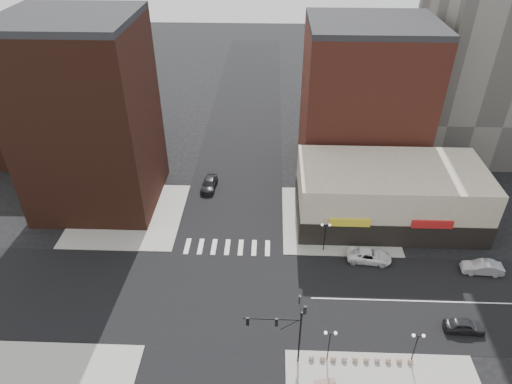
{
  "coord_description": "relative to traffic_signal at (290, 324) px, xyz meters",
  "views": [
    {
      "loc": [
        5.18,
        -35.53,
        38.29
      ],
      "look_at": [
        3.68,
        4.62,
        11.0
      ],
      "focal_mm": 32.0,
      "sensor_mm": 36.0,
      "label": 1
    }
  ],
  "objects": [
    {
      "name": "ground",
      "position": [
        -7.24,
        7.83,
        -4.96
      ],
      "size": [
        240.0,
        240.0,
        0.0
      ],
      "primitive_type": "plane",
      "color": "black",
      "rests_on": "ground"
    },
    {
      "name": "bollard_row",
      "position": [
        6.99,
        -0.17,
        -4.57
      ],
      "size": [
        9.99,
        0.54,
        0.54
      ],
      "color": "#9F836D",
      "rests_on": "sidewalk_se"
    },
    {
      "name": "stone_bench",
      "position": [
        3.3,
        -2.8,
        -4.6
      ],
      "size": [
        2.01,
        0.94,
        0.45
      ],
      "rotation": [
        0.0,
        0.0,
        0.19
      ],
      "color": "#8B6960",
      "rests_on": "sidewalk_se"
    },
    {
      "name": "traffic_signal",
      "position": [
        0.0,
        0.0,
        0.0
      ],
      "size": [
        5.59,
        3.09,
        7.77
      ],
      "color": "black",
      "rests_on": "ground"
    },
    {
      "name": "road_ns",
      "position": [
        -7.24,
        7.83,
        -4.95
      ],
      "size": [
        14.0,
        200.0,
        0.02
      ],
      "primitive_type": "cube",
      "color": "black",
      "rests_on": "ground"
    },
    {
      "name": "road_ew",
      "position": [
        -7.24,
        7.83,
        -4.95
      ],
      "size": [
        200.0,
        14.0,
        0.02
      ],
      "primitive_type": "cube",
      "color": "black",
      "rests_on": "ground"
    },
    {
      "name": "sidewalk_nw",
      "position": [
        -21.74,
        22.33,
        -4.9
      ],
      "size": [
        15.0,
        15.0,
        0.12
      ],
      "primitive_type": "cube",
      "color": "gray",
      "rests_on": "ground"
    },
    {
      "name": "building_ne_midrise",
      "position": [
        11.76,
        37.33,
        6.04
      ],
      "size": [
        18.0,
        15.0,
        22.0
      ],
      "primitive_type": "cube",
      "color": "maroon",
      "rests_on": "ground"
    },
    {
      "name": "dark_sedan_east",
      "position": [
        18.17,
        4.01,
        -4.26
      ],
      "size": [
        4.18,
        1.84,
        1.4
      ],
      "primitive_type": "imported",
      "rotation": [
        0.0,
        0.0,
        1.52
      ],
      "color": "black",
      "rests_on": "ground"
    },
    {
      "name": "street_lamp_se_a",
      "position": [
        3.76,
        -0.17,
        -1.67
      ],
      "size": [
        1.22,
        0.32,
        4.16
      ],
      "color": "black",
      "rests_on": "sidewalk_se"
    },
    {
      "name": "street_lamp_ne",
      "position": [
        4.76,
        15.83,
        -1.67
      ],
      "size": [
        1.22,
        0.32,
        4.16
      ],
      "color": "black",
      "rests_on": "sidewalk_ne"
    },
    {
      "name": "silver_sedan",
      "position": [
        23.13,
        12.68,
        -4.19
      ],
      "size": [
        4.78,
        1.92,
        1.55
      ],
      "primitive_type": "imported",
      "rotation": [
        0.0,
        0.0,
        -1.63
      ],
      "color": "#9F9FA4",
      "rests_on": "ground"
    },
    {
      "name": "street_lamp_se_b",
      "position": [
        11.76,
        -0.17,
        -1.67
      ],
      "size": [
        1.22,
        0.32,
        4.16
      ],
      "color": "black",
      "rests_on": "sidewalk_se"
    },
    {
      "name": "building_ne_row",
      "position": [
        13.76,
        22.83,
        -1.66
      ],
      "size": [
        24.2,
        12.2,
        8.0
      ],
      "color": "beige",
      "rests_on": "ground"
    },
    {
      "name": "building_nw_low",
      "position": [
        -39.24,
        41.83,
        1.04
      ],
      "size": [
        20.0,
        18.0,
        12.0
      ],
      "primitive_type": "cube",
      "color": "#3C1C13",
      "rests_on": "ground"
    },
    {
      "name": "dark_sedan_north",
      "position": [
        -11.25,
        29.44,
        -4.24
      ],
      "size": [
        2.42,
        5.13,
        1.45
      ],
      "primitive_type": "imported",
      "rotation": [
        0.0,
        0.0,
        -0.08
      ],
      "color": "black",
      "rests_on": "ground"
    },
    {
      "name": "white_suv",
      "position": [
        10.15,
        14.27,
        -4.22
      ],
      "size": [
        5.59,
        3.04,
        1.49
      ],
      "primitive_type": "imported",
      "rotation": [
        0.0,
        0.0,
        1.46
      ],
      "color": "white",
      "rests_on": "ground"
    },
    {
      "name": "building_nw",
      "position": [
        -26.24,
        26.33,
        7.54
      ],
      "size": [
        16.0,
        15.0,
        25.0
      ],
      "primitive_type": "cube",
      "color": "#3C1C13",
      "rests_on": "ground"
    },
    {
      "name": "sidewalk_ne",
      "position": [
        7.26,
        22.33,
        -4.9
      ],
      "size": [
        15.0,
        15.0,
        0.12
      ],
      "primitive_type": "cube",
      "color": "gray",
      "rests_on": "ground"
    }
  ]
}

